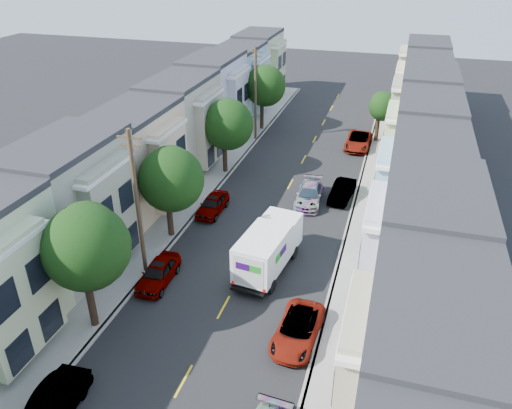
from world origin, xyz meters
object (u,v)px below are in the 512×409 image
Objects in this scene: parked_left_c at (158,273)px; parked_right_c at (342,191)px; parked_left_b at (51,408)px; tree_c at (170,180)px; parked_left_d at (213,205)px; utility_pole_near at (137,204)px; tree_far_r at (382,107)px; tree_d at (227,125)px; utility_pole_far at (256,94)px; lead_sedan at (309,195)px; tree_b at (85,248)px; tree_e at (264,86)px; parked_right_d at (358,141)px; fedex_truck at (268,248)px; parked_right_b at (298,330)px.

parked_left_c is 1.04× the size of parked_right_c.
tree_c is at bearing 91.84° from parked_left_b.
parked_left_c is 1.02× the size of parked_left_d.
parked_left_d is at bearing 81.16° from utility_pole_near.
tree_c is 27.94m from tree_far_r.
parked_left_d is at bearing -79.83° from tree_d.
utility_pole_far is 2.02× the size of lead_sedan.
utility_pole_far is at bearing 90.00° from tree_b.
parked_right_c is (11.20, -15.09, -4.42)m from tree_e.
tree_b is 7.89m from parked_left_b.
tree_d is 0.96× the size of tree_e.
parked_right_d is (9.80, 27.63, 0.02)m from parked_left_c.
parked_right_c is at bearing -11.94° from tree_d.
parked_right_d is (3.34, 24.22, -1.01)m from fedex_truck.
parked_right_b is (11.20, -3.42, -4.47)m from utility_pole_near.
tree_b is 5.65m from utility_pole_near.
tree_far_r is 27.33m from fedex_truck.
tree_far_r is (13.20, 34.95, -1.51)m from tree_b.
lead_sedan is at bearing 101.98° from parked_right_b.
tree_d is at bearing -136.58° from tree_far_r.
fedex_truck is at bearing -73.74° from tree_e.
parked_left_b is at bearing -106.00° from tree_far_r.
tree_c is at bearing 172.12° from fedex_truck.
tree_d is at bearing -90.01° from utility_pole_far.
tree_b is at bearing -110.69° from tree_far_r.
tree_e is at bearing 90.03° from utility_pole_far.
fedex_truck is 1.21× the size of parked_right_d.
parked_left_d is (-6.46, 6.42, -1.05)m from fedex_truck.
fedex_truck is (7.86, 2.58, -3.38)m from utility_pole_near.
tree_e reaches higher than parked_left_d.
utility_pole_far reaches higher than tree_far_r.
tree_e reaches higher than tree_c.
tree_c is at bearing -90.00° from utility_pole_far.
utility_pole_far reaches higher than fedex_truck.
tree_b reaches higher than parked_right_c.
tree_c is 15.39m from parked_right_c.
utility_pole_far is 27.22m from parked_left_c.
tree_b is 1.59× the size of parked_right_b.
utility_pole_near is 2.03× the size of parked_right_b.
tree_far_r is 0.84× the size of fedex_truck.
tree_c is 8.67m from fedex_truck.
parked_left_c is 29.32m from parked_right_d.
utility_pole_near is at bearing -154.68° from fedex_truck.
utility_pole_near reaches higher than tree_c.
utility_pole_near is (0.00, -16.81, 0.34)m from tree_d.
parked_left_d is 20.32m from parked_right_d.
tree_e is 19.22m from lead_sedan.
utility_pole_near reaches higher than parked_right_b.
lead_sedan is 1.13× the size of parked_right_c.
tree_b is 1.41× the size of tree_far_r.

